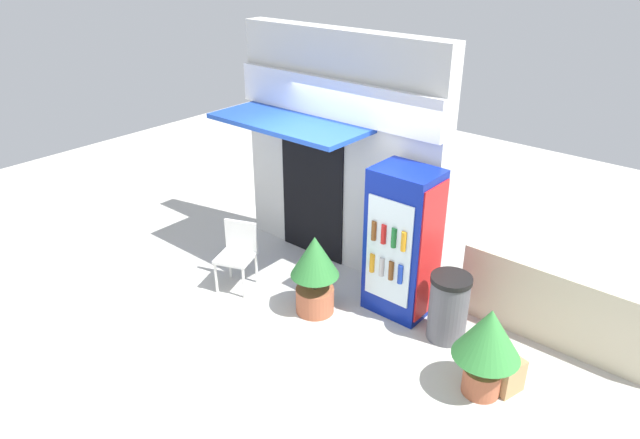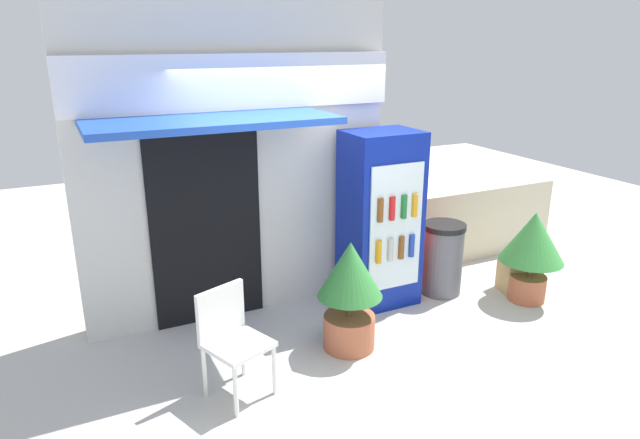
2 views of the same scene
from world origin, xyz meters
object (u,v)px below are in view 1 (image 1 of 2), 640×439
object	(u,v)px
cardboard_box	(500,370)
trash_bin	(448,307)
potted_plant_curbside	(488,341)
potted_plant_near_shop	(315,269)
plastic_chair	(238,250)
drink_cooler	(403,243)

from	to	relation	value
cardboard_box	trash_bin	bearing A→B (deg)	156.74
potted_plant_curbside	cardboard_box	world-z (taller)	potted_plant_curbside
trash_bin	potted_plant_near_shop	bearing A→B (deg)	-158.64
plastic_chair	trash_bin	world-z (taller)	plastic_chair
drink_cooler	plastic_chair	size ratio (longest dim) A/B	2.10
drink_cooler	potted_plant_near_shop	world-z (taller)	drink_cooler
plastic_chair	cardboard_box	size ratio (longest dim) A/B	2.13
plastic_chair	potted_plant_near_shop	distance (m)	1.20
plastic_chair	trash_bin	bearing A→B (deg)	15.97
potted_plant_curbside	cardboard_box	distance (m)	0.53
potted_plant_curbside	trash_bin	xyz separation A→B (m)	(-0.73, 0.58, -0.24)
plastic_chair	potted_plant_near_shop	bearing A→B (deg)	8.65
drink_cooler	cardboard_box	xyz separation A→B (m)	(1.57, -0.49, -0.75)
drink_cooler	trash_bin	bearing A→B (deg)	-10.23
potted_plant_near_shop	potted_plant_curbside	xyz separation A→B (m)	(2.24, 0.01, 0.04)
plastic_chair	cardboard_box	bearing A→B (deg)	6.71
potted_plant_near_shop	cardboard_box	world-z (taller)	potted_plant_near_shop
drink_cooler	trash_bin	distance (m)	0.92
potted_plant_near_shop	potted_plant_curbside	distance (m)	2.24
potted_plant_near_shop	cardboard_box	size ratio (longest dim) A/B	2.51
drink_cooler	trash_bin	size ratio (longest dim) A/B	2.29
potted_plant_curbside	cardboard_box	xyz separation A→B (m)	(0.10, 0.22, -0.47)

